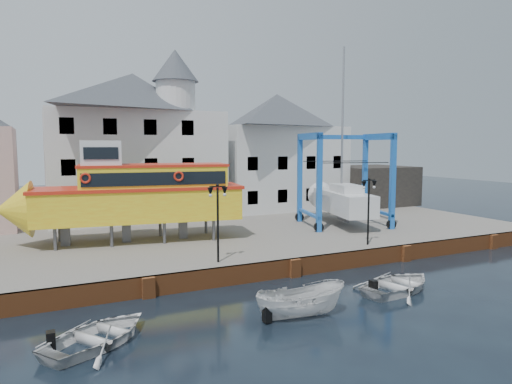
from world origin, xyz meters
name	(u,v)px	position (x,y,z in m)	size (l,w,h in m)	color
ground	(294,277)	(0.00, 0.00, 0.00)	(140.00, 140.00, 0.00)	black
hardstanding	(222,233)	(0.00, 11.00, 0.50)	(44.00, 22.00, 1.00)	#635E55
quay_wall	(293,267)	(0.00, 0.10, 0.50)	(44.00, 0.47, 1.00)	brown
building_white_main	(136,144)	(-4.87, 18.39, 7.34)	(14.00, 8.30, 14.00)	silver
building_white_right	(277,151)	(9.00, 19.00, 6.60)	(12.00, 8.00, 11.20)	silver
shed_dark	(369,185)	(19.00, 17.00, 3.00)	(8.00, 7.00, 4.00)	black
lamp_post_left	(218,203)	(-4.00, 1.20, 4.17)	(1.12, 0.32, 4.20)	black
lamp_post_right	(369,194)	(6.00, 1.20, 4.17)	(1.12, 0.32, 4.20)	black
tour_boat	(126,195)	(-7.48, 8.56, 4.06)	(15.23, 5.50, 6.49)	#59595E
travel_lift	(340,195)	(9.05, 8.46, 3.28)	(7.38, 9.35, 13.69)	#1566AE
motorboat_a	(301,317)	(-2.72, -5.21, 0.00)	(1.51, 4.02, 1.55)	silver
motorboat_b	(398,291)	(3.44, -4.34, 0.00)	(3.30, 4.62, 0.96)	silver
motorboat_d	(99,344)	(-10.71, -4.31, 0.00)	(3.15, 4.41, 0.91)	silver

